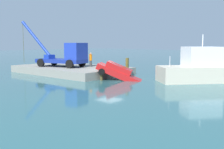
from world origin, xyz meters
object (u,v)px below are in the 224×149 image
Objects in this scene: crane_truck at (67,55)px; dock_worker at (91,59)px; moored_yacht at (217,75)px; salvaged_car at (119,73)px.

crane_truck reaches higher than dock_worker.
salvaged_car is at bearing -144.88° from moored_yacht.
salvaged_car is (8.36, -0.06, -1.50)m from crane_truck.
dock_worker is at bearing -166.96° from moored_yacht.
salvaged_car is at bearing -0.39° from crane_truck.
dock_worker is (1.91, 2.21, -0.53)m from crane_truck.
dock_worker is at bearing 160.67° from salvaged_car.
moored_yacht is at bearing 18.76° from crane_truck.
dock_worker is 0.17× the size of moored_yacht.
crane_truck is 5.41× the size of dock_worker.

